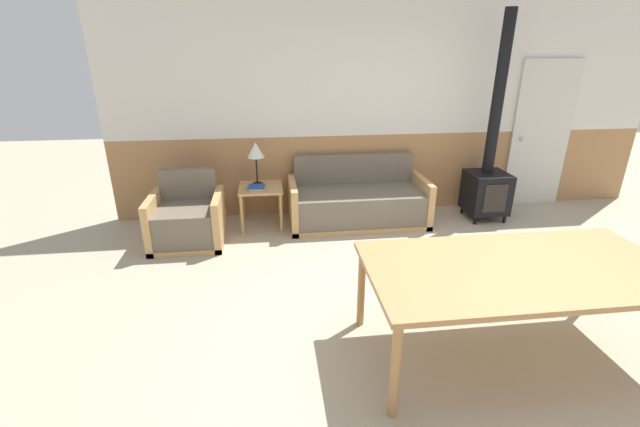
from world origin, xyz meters
name	(u,v)px	position (x,y,z in m)	size (l,w,h in m)	color
ground_plane	(466,318)	(0.00, 0.00, 0.00)	(16.00, 16.00, 0.00)	#B2A58C
wall_back	(391,111)	(0.00, 2.63, 1.35)	(7.20, 0.06, 2.70)	#AD7A4C
couch	(358,203)	(-0.50, 2.17, 0.26)	(1.74, 0.79, 0.82)	tan
armchair	(188,221)	(-2.56, 1.81, 0.26)	(0.81, 0.73, 0.80)	tan
side_table	(261,193)	(-1.72, 2.22, 0.43)	(0.53, 0.53, 0.52)	tan
table_lamp	(256,152)	(-1.76, 2.31, 0.94)	(0.21, 0.21, 0.53)	black
book_stack	(257,187)	(-1.77, 2.12, 0.54)	(0.21, 0.19, 0.04)	white
dining_table	(520,273)	(0.10, -0.44, 0.67)	(2.14, 1.07, 0.73)	#B27F4C
wood_stove	(489,171)	(1.19, 2.12, 0.64)	(0.50, 0.50, 2.55)	black
entry_door	(541,135)	(2.13, 2.57, 0.99)	(0.84, 0.09, 1.98)	silver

